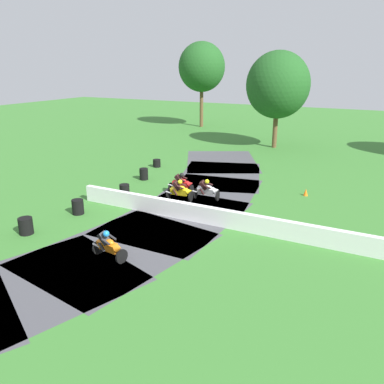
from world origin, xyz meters
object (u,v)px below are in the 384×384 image
(motorcycle_lead_orange, at_px, (109,245))
(tire_stack_far, at_px, (124,189))
(tire_stack_extra_a, at_px, (144,174))
(motorcycle_chase_yellow, at_px, (180,191))
(motorcycle_fourth_red, at_px, (182,183))
(traffic_cone, at_px, (306,192))
(tire_stack_extra_b, at_px, (157,163))
(tire_stack_mid_b, at_px, (78,207))
(motorcycle_trailing_white, at_px, (207,190))
(tire_stack_mid_a, at_px, (26,226))

(motorcycle_lead_orange, height_order, tire_stack_far, motorcycle_lead_orange)
(tire_stack_extra_a, bearing_deg, motorcycle_chase_yellow, -32.58)
(motorcycle_fourth_red, distance_m, tire_stack_far, 3.56)
(motorcycle_fourth_red, bearing_deg, motorcycle_chase_yellow, -64.83)
(motorcycle_fourth_red, xyz_separation_m, traffic_cone, (6.96, 3.09, -0.43))
(tire_stack_extra_b, bearing_deg, traffic_cone, -9.01)
(tire_stack_far, relative_size, traffic_cone, 1.39)
(tire_stack_extra_a, bearing_deg, motorcycle_fourth_red, -21.81)
(tire_stack_mid_b, distance_m, tire_stack_extra_a, 7.20)
(motorcycle_trailing_white, relative_size, tire_stack_extra_a, 2.10)
(tire_stack_extra_a, bearing_deg, tire_stack_mid_a, -88.68)
(motorcycle_chase_yellow, relative_size, tire_stack_mid_a, 2.10)
(motorcycle_trailing_white, relative_size, tire_stack_mid_b, 2.10)
(tire_stack_extra_a, distance_m, tire_stack_extra_b, 3.61)
(tire_stack_mid_a, xyz_separation_m, traffic_cone, (10.55, 11.86, -0.18))
(tire_stack_mid_a, bearing_deg, motorcycle_chase_yellow, 60.61)
(traffic_cone, bearing_deg, motorcycle_trailing_white, -144.98)
(motorcycle_trailing_white, relative_size, tire_stack_far, 2.74)
(motorcycle_chase_yellow, distance_m, tire_stack_extra_a, 5.28)
(tire_stack_mid_a, distance_m, tire_stack_mid_b, 3.14)
(motorcycle_chase_yellow, relative_size, traffic_cone, 3.82)
(tire_stack_far, bearing_deg, tire_stack_mid_a, -93.81)
(motorcycle_trailing_white, xyz_separation_m, motorcycle_fourth_red, (-1.93, 0.44, 0.02))
(tire_stack_extra_b, bearing_deg, motorcycle_lead_orange, -65.18)
(tire_stack_mid_a, bearing_deg, tire_stack_extra_b, 95.53)
(motorcycle_fourth_red, xyz_separation_m, tire_stack_mid_b, (-3.24, -5.65, -0.25))
(tire_stack_far, xyz_separation_m, traffic_cone, (10.08, 4.76, -0.08))
(tire_stack_mid_a, xyz_separation_m, tire_stack_extra_a, (-0.24, 10.30, 0.00))
(tire_stack_far, height_order, traffic_cone, tire_stack_far)
(tire_stack_extra_b, relative_size, traffic_cone, 1.36)
(motorcycle_chase_yellow, height_order, traffic_cone, motorcycle_chase_yellow)
(tire_stack_extra_b, bearing_deg, tire_stack_mid_b, -81.00)
(motorcycle_trailing_white, xyz_separation_m, tire_stack_extra_b, (-6.85, 5.41, -0.33))
(motorcycle_trailing_white, relative_size, tire_stack_extra_b, 2.81)
(tire_stack_mid_b, height_order, tire_stack_far, tire_stack_mid_b)
(motorcycle_lead_orange, bearing_deg, motorcycle_chase_yellow, 97.00)
(motorcycle_trailing_white, xyz_separation_m, traffic_cone, (5.03, 3.52, -0.41))
(motorcycle_lead_orange, xyz_separation_m, traffic_cone, (5.39, 12.15, -0.42))
(traffic_cone, bearing_deg, tire_stack_mid_a, -131.66)
(motorcycle_trailing_white, relative_size, motorcycle_fourth_red, 1.00)
(motorcycle_trailing_white, distance_m, tire_stack_mid_b, 7.35)
(tire_stack_mid_a, height_order, tire_stack_extra_a, same)
(motorcycle_chase_yellow, height_order, tire_stack_mid_b, motorcycle_chase_yellow)
(motorcycle_lead_orange, distance_m, motorcycle_fourth_red, 9.19)
(motorcycle_lead_orange, xyz_separation_m, motorcycle_trailing_white, (0.37, 8.63, -0.01))
(motorcycle_fourth_red, height_order, tire_stack_mid_b, motorcycle_fourth_red)
(motorcycle_chase_yellow, xyz_separation_m, motorcycle_fourth_red, (-0.61, 1.31, 0.01))
(tire_stack_mid_b, distance_m, traffic_cone, 13.43)
(motorcycle_lead_orange, distance_m, motorcycle_chase_yellow, 7.81)
(tire_stack_mid_b, relative_size, tire_stack_extra_a, 1.00)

